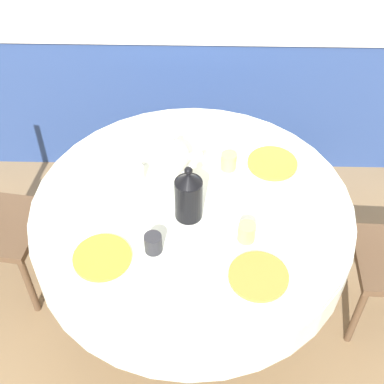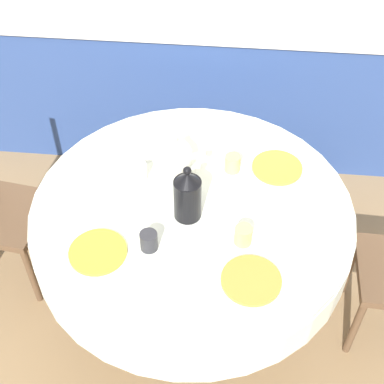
{
  "view_description": "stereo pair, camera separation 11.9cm",
  "coord_description": "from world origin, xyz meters",
  "views": [
    {
      "loc": [
        0.04,
        -1.58,
        2.43
      ],
      "look_at": [
        0.0,
        0.0,
        0.82
      ],
      "focal_mm": 50.0,
      "sensor_mm": 36.0,
      "label": 1
    },
    {
      "loc": [
        0.16,
        -1.57,
        2.43
      ],
      "look_at": [
        0.0,
        0.0,
        0.82
      ],
      "focal_mm": 50.0,
      "sensor_mm": 36.0,
      "label": 2
    }
  ],
  "objects": [
    {
      "name": "cup_near_right",
      "position": [
        0.22,
        -0.18,
        0.79
      ],
      "size": [
        0.07,
        0.07,
        0.08
      ],
      "primitive_type": "cylinder",
      "color": "#DBB766",
      "rests_on": "dining_table"
    },
    {
      "name": "cup_far_right",
      "position": [
        0.16,
        0.24,
        0.79
      ],
      "size": [
        0.07,
        0.07,
        0.08
      ],
      "primitive_type": "cylinder",
      "color": "#DBB766",
      "rests_on": "dining_table"
    },
    {
      "name": "coffee_carafe",
      "position": [
        -0.01,
        -0.06,
        0.86
      ],
      "size": [
        0.12,
        0.12,
        0.27
      ],
      "color": "black",
      "rests_on": "dining_table"
    },
    {
      "name": "plate_near_left",
      "position": [
        -0.35,
        -0.3,
        0.75
      ],
      "size": [
        0.23,
        0.23,
        0.01
      ],
      "primitive_type": "cylinder",
      "color": "yellow",
      "rests_on": "dining_table"
    },
    {
      "name": "plate_far_left",
      "position": [
        -0.29,
        0.35,
        0.75
      ],
      "size": [
        0.23,
        0.23,
        0.01
      ],
      "primitive_type": "cylinder",
      "color": "white",
      "rests_on": "dining_table"
    },
    {
      "name": "cup_near_left",
      "position": [
        -0.15,
        -0.25,
        0.79
      ],
      "size": [
        0.07,
        0.07,
        0.08
      ],
      "primitive_type": "cylinder",
      "color": "#28282D",
      "rests_on": "dining_table"
    },
    {
      "name": "ground_plane",
      "position": [
        0.0,
        0.0,
        0.0
      ],
      "size": [
        12.0,
        12.0,
        0.0
      ],
      "primitive_type": "plane",
      "color": "#8E704C"
    },
    {
      "name": "plate_far_right",
      "position": [
        0.37,
        0.27,
        0.75
      ],
      "size": [
        0.23,
        0.23,
        0.01
      ],
      "primitive_type": "cylinder",
      "color": "orange",
      "rests_on": "dining_table"
    },
    {
      "name": "teapot",
      "position": [
        -0.1,
        0.2,
        0.84
      ],
      "size": [
        0.23,
        0.17,
        0.22
      ],
      "color": "silver",
      "rests_on": "dining_table"
    },
    {
      "name": "dining_table",
      "position": [
        0.0,
        0.0,
        0.62
      ],
      "size": [
        1.41,
        1.41,
        0.74
      ],
      "color": "tan",
      "rests_on": "ground_plane"
    },
    {
      "name": "kitchen_counter",
      "position": [
        0.0,
        1.38,
        0.47
      ],
      "size": [
        3.24,
        0.64,
        0.94
      ],
      "color": "#2D4784",
      "rests_on": "ground_plane"
    },
    {
      "name": "cup_far_left",
      "position": [
        -0.25,
        0.14,
        0.79
      ],
      "size": [
        0.07,
        0.07,
        0.08
      ],
      "primitive_type": "cylinder",
      "color": "white",
      "rests_on": "dining_table"
    },
    {
      "name": "plate_near_right",
      "position": [
        0.26,
        -0.37,
        0.75
      ],
      "size": [
        0.23,
        0.23,
        0.01
      ],
      "primitive_type": "cylinder",
      "color": "orange",
      "rests_on": "dining_table"
    }
  ]
}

